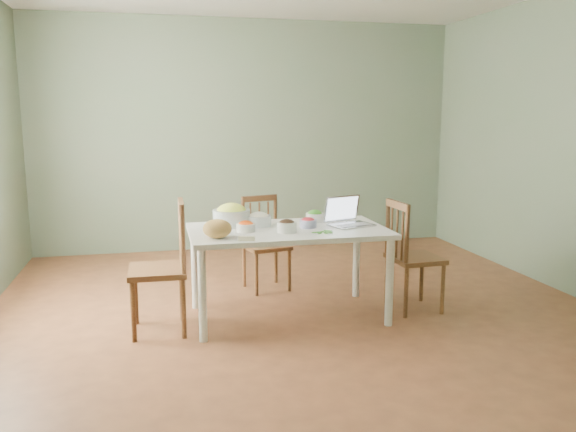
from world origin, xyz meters
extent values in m
cube|color=#55301E|center=(0.00, 0.00, 0.00)|extent=(5.00, 5.00, 0.00)
cube|color=slate|center=(0.00, 2.50, 1.35)|extent=(5.00, 0.00, 2.70)
cube|color=slate|center=(0.00, -2.50, 1.35)|extent=(5.00, 0.00, 2.70)
ellipsoid|color=#C19343|center=(-0.68, -0.26, 0.79)|extent=(0.25, 0.25, 0.14)
cube|color=beige|center=(-0.49, -0.40, 0.74)|extent=(0.12, 0.06, 0.03)
cylinder|color=tan|center=(0.24, 0.29, 0.73)|extent=(0.20, 0.20, 0.02)
camera|label=1|loc=(-1.10, -4.37, 1.60)|focal=36.08mm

